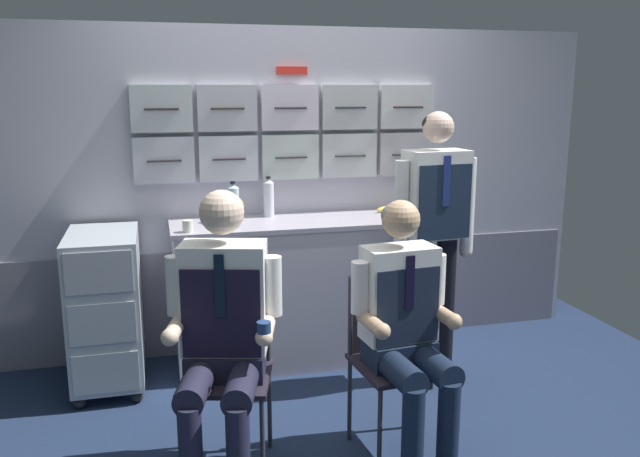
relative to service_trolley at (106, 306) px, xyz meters
The scene contains 14 objects.
ground 1.64m from the service_trolley, 39.20° to the right, with size 4.80×4.80×0.04m, color #1C2A47.
galley_bulkhead 1.39m from the service_trolley, 18.00° to the left, with size 4.20×0.14×2.15m.
galley_counter 1.21m from the service_trolley, ahead, with size 1.63×0.53×0.94m.
service_trolley is the anchor object (origin of this frame).
folding_chair_left 1.15m from the service_trolley, 57.63° to the right, with size 0.49×0.49×0.87m.
crew_member_left 1.28m from the service_trolley, 62.91° to the right, with size 0.54×0.70×1.33m.
folding_chair_right 1.74m from the service_trolley, 36.31° to the right, with size 0.44×0.44×0.87m.
crew_member_right 1.86m from the service_trolley, 40.09° to the right, with size 0.48×0.61×1.26m.
crew_member_standing 2.00m from the service_trolley, 11.74° to the right, with size 0.52×0.28×1.63m.
water_bottle_blue_cap 0.97m from the service_trolley, ahead, with size 0.07×0.07×0.26m.
water_bottle_short 1.21m from the service_trolley, 14.91° to the left, with size 0.07×0.07×0.26m.
espresso_cup_small 0.69m from the service_trolley, ahead, with size 0.06×0.06×0.07m.
paper_cup_tan 0.81m from the service_trolley, 15.11° to the left, with size 0.07×0.07×0.06m.
snack_banana 1.90m from the service_trolley, ahead, with size 0.17×0.10×0.04m.
Camera 1 is at (-0.89, -2.89, 1.77)m, focal length 36.67 mm.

